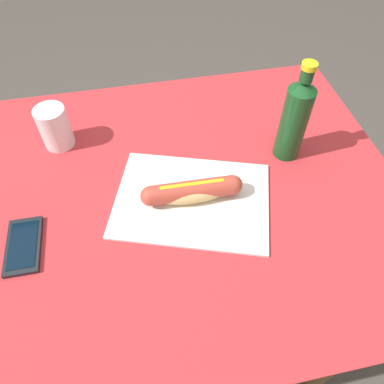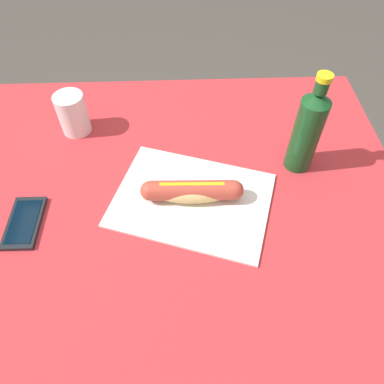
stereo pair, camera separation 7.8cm
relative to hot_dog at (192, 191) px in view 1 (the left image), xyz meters
The scene contains 7 objects.
ground_plane 0.81m from the hot_dog, 37.80° to the right, with size 6.00×6.00×0.00m, color #47423D.
dining_table 0.19m from the hot_dog, 37.80° to the right, with size 1.06×0.85×0.77m.
paper_wrapper 0.03m from the hot_dog, 63.43° to the left, with size 0.34×0.25×0.01m, color silver.
hot_dog is the anchor object (origin of this frame).
cell_phone 0.36m from the hot_dog, ahead, with size 0.07×0.13×0.01m.
soda_bottle 0.29m from the hot_dog, 158.57° to the right, with size 0.06×0.06×0.25m.
drinking_cup 0.38m from the hot_dog, 40.18° to the right, with size 0.07×0.07×0.11m, color white.
Camera 1 is at (0.06, 0.51, 1.42)m, focal length 33.93 mm.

